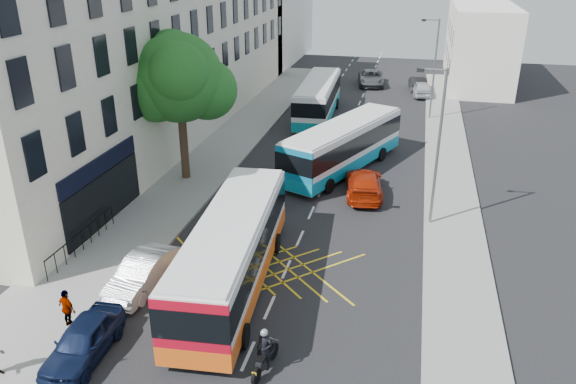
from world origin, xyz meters
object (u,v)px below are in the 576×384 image
Objects in this scene: lamp_near at (437,140)px; red_hatchback at (364,183)px; lamp_far at (434,64)px; bus_mid at (343,146)px; parked_car_silver at (142,273)px; street_tree at (178,79)px; distant_car_silver at (421,89)px; motorbike at (265,351)px; distant_car_dark at (418,83)px; bus_near at (232,251)px; distant_car_grey at (371,78)px; bus_far at (318,98)px; parked_car_blue at (83,341)px; pedestrian_far at (67,309)px.

lamp_near reaches higher than red_hatchback.
lamp_far is 17.75m from red_hatchback.
bus_mid is 2.66× the size of parked_car_silver.
street_tree is 13.35m from parked_car_silver.
distant_car_silver is (-0.70, 28.05, -3.89)m from lamp_near.
motorbike is 40.89m from distant_car_silver.
motorbike is 43.25m from distant_car_dark.
distant_car_silver is (7.38, 35.88, -0.98)m from bus_near.
distant_car_grey is at bearing 85.87° from parked_car_silver.
parked_car_blue is at bearing -97.28° from bus_far.
parked_car_silver is (-6.38, 3.76, -0.12)m from motorbike.
distant_car_grey reaches higher than distant_car_silver.
red_hatchback is (8.13, 16.37, 0.05)m from parked_car_blue.
bus_mid is 20.34m from pedestrian_far.
bus_far is 14.53m from distant_car_dark.
street_tree is at bearing -6.59° from red_hatchback.
motorbike is 15.74m from red_hatchback.
bus_near is 39.57m from distant_car_grey.
parked_car_blue is at bearing -105.14° from distant_car_grey.
parked_car_silver is at bearing 65.57° from distant_car_silver.
lamp_far reaches higher than bus_mid.
lamp_far reaches higher than parked_car_silver.
lamp_far is (0.00, 20.00, 0.00)m from lamp_near.
lamp_far is at bearing 90.00° from lamp_near.
bus_far is 7.23× the size of pedestrian_far.
parked_car_silver is at bearing -143.26° from lamp_near.
motorbike reaches higher than parked_car_silver.
motorbike is 0.46× the size of parked_car_silver.
distant_car_silver is (5.18, -3.62, -0.03)m from distant_car_grey.
distant_car_silver reaches higher than parked_car_blue.
lamp_near reaches higher than parked_car_blue.
parked_car_silver is 38.49m from distant_car_silver.
motorbike is at bearing 76.44° from red_hatchback.
bus_near is 2.72× the size of distant_car_dark.
motorbike is 0.39× the size of red_hatchback.
pedestrian_far is at bearing -107.15° from distant_car_grey.
distant_car_dark is (13.63, 27.50, -5.59)m from street_tree.
bus_near is 6.69m from parked_car_blue.
lamp_far reaches higher than bus_near.
distant_car_silver is at bearing 93.98° from motorbike.
bus_near reaches higher than distant_car_silver.
lamp_far is 13.62m from distant_car_grey.
distant_car_silver reaches higher than parked_car_silver.
motorbike is at bearing -67.22° from bus_mid.
parked_car_blue is 0.94× the size of parked_car_silver.
distant_car_grey is at bearing 73.67° from bus_far.
street_tree is 31.20m from distant_car_dark.
parked_car_silver is (-11.80, -8.81, -3.92)m from lamp_near.
bus_mid is 24.93m from distant_car_grey.
bus_mid is 19.34m from motorbike.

